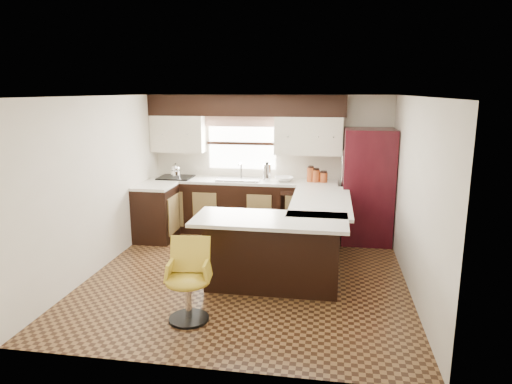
% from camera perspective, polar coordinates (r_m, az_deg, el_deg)
% --- Properties ---
extents(floor, '(4.40, 4.40, 0.00)m').
position_cam_1_polar(floor, '(6.36, -0.98, -10.27)').
color(floor, '#49301A').
rests_on(floor, ground).
extents(ceiling, '(4.40, 4.40, 0.00)m').
position_cam_1_polar(ceiling, '(5.86, -1.07, 11.89)').
color(ceiling, silver).
rests_on(ceiling, wall_back).
extents(wall_back, '(4.40, 0.00, 4.40)m').
position_cam_1_polar(wall_back, '(8.14, 1.76, 3.59)').
color(wall_back, beige).
rests_on(wall_back, floor).
extents(wall_front, '(4.40, 0.00, 4.40)m').
position_cam_1_polar(wall_front, '(3.93, -6.81, -6.38)').
color(wall_front, beige).
rests_on(wall_front, floor).
extents(wall_left, '(0.00, 4.40, 4.40)m').
position_cam_1_polar(wall_left, '(6.70, -19.00, 0.95)').
color(wall_left, beige).
rests_on(wall_left, floor).
extents(wall_right, '(0.00, 4.40, 4.40)m').
position_cam_1_polar(wall_right, '(6.00, 19.13, -0.36)').
color(wall_right, beige).
rests_on(wall_right, floor).
extents(base_cab_back, '(3.30, 0.60, 0.90)m').
position_cam_1_polar(base_cab_back, '(8.07, -1.73, -1.92)').
color(base_cab_back, black).
rests_on(base_cab_back, floor).
extents(base_cab_left, '(0.60, 0.70, 0.90)m').
position_cam_1_polar(base_cab_left, '(7.84, -12.39, -2.65)').
color(base_cab_left, black).
rests_on(base_cab_left, floor).
extents(counter_back, '(3.30, 0.60, 0.04)m').
position_cam_1_polar(counter_back, '(7.97, -1.75, 1.37)').
color(counter_back, silver).
rests_on(counter_back, base_cab_back).
extents(counter_left, '(0.60, 0.70, 0.04)m').
position_cam_1_polar(counter_left, '(7.73, -12.56, 0.73)').
color(counter_left, silver).
rests_on(counter_left, base_cab_left).
extents(soffit, '(3.40, 0.35, 0.36)m').
position_cam_1_polar(soffit, '(7.93, -1.28, 10.77)').
color(soffit, black).
rests_on(soffit, wall_back).
extents(upper_cab_left, '(0.94, 0.35, 0.64)m').
position_cam_1_polar(upper_cab_left, '(8.27, -9.67, 7.20)').
color(upper_cab_left, beige).
rests_on(upper_cab_left, wall_back).
extents(upper_cab_right, '(1.14, 0.35, 0.64)m').
position_cam_1_polar(upper_cab_right, '(7.84, 6.58, 7.01)').
color(upper_cab_right, beige).
rests_on(upper_cab_right, wall_back).
extents(window_pane, '(1.20, 0.02, 0.90)m').
position_cam_1_polar(window_pane, '(8.15, -1.75, 6.09)').
color(window_pane, white).
rests_on(window_pane, wall_back).
extents(valance, '(1.30, 0.06, 0.18)m').
position_cam_1_polar(valance, '(8.08, -1.83, 8.81)').
color(valance, '#D19B93').
rests_on(valance, wall_back).
extents(sink, '(0.75, 0.45, 0.03)m').
position_cam_1_polar(sink, '(7.95, -2.14, 1.62)').
color(sink, '#B2B2B7').
rests_on(sink, counter_back).
extents(dishwasher, '(0.58, 0.03, 0.78)m').
position_cam_1_polar(dishwasher, '(7.68, 5.22, -2.89)').
color(dishwasher, black).
rests_on(dishwasher, floor).
extents(cooktop, '(0.58, 0.50, 0.02)m').
position_cam_1_polar(cooktop, '(8.25, -9.99, 1.82)').
color(cooktop, black).
rests_on(cooktop, counter_back).
extents(peninsula_long, '(0.60, 1.95, 0.90)m').
position_cam_1_polar(peninsula_long, '(6.71, 7.59, -5.07)').
color(peninsula_long, black).
rests_on(peninsula_long, floor).
extents(peninsula_return, '(1.65, 0.60, 0.90)m').
position_cam_1_polar(peninsula_return, '(5.82, 2.05, -7.74)').
color(peninsula_return, black).
rests_on(peninsula_return, floor).
extents(counter_pen_long, '(0.84, 1.95, 0.04)m').
position_cam_1_polar(counter_pen_long, '(6.58, 8.14, -1.16)').
color(counter_pen_long, silver).
rests_on(counter_pen_long, peninsula_long).
extents(counter_pen_return, '(1.89, 0.84, 0.04)m').
position_cam_1_polar(counter_pen_return, '(5.59, 1.77, -3.50)').
color(counter_pen_return, silver).
rests_on(counter_pen_return, peninsula_return).
extents(refrigerator, '(0.80, 0.77, 1.87)m').
position_cam_1_polar(refrigerator, '(7.70, 13.77, 0.73)').
color(refrigerator, '#33080F').
rests_on(refrigerator, floor).
extents(bar_chair, '(0.53, 0.53, 0.90)m').
position_cam_1_polar(bar_chair, '(5.07, -8.54, -11.02)').
color(bar_chair, gold).
rests_on(bar_chair, floor).
extents(kettle, '(0.18, 0.18, 0.24)m').
position_cam_1_polar(kettle, '(8.23, -10.02, 2.73)').
color(kettle, silver).
rests_on(kettle, cooktop).
extents(percolator, '(0.14, 0.14, 0.29)m').
position_cam_1_polar(percolator, '(7.86, 1.38, 2.46)').
color(percolator, silver).
rests_on(percolator, counter_back).
extents(mixing_bowl, '(0.40, 0.40, 0.08)m').
position_cam_1_polar(mixing_bowl, '(7.85, 3.52, 1.64)').
color(mixing_bowl, white).
rests_on(mixing_bowl, counter_back).
extents(canister_large, '(0.12, 0.12, 0.24)m').
position_cam_1_polar(canister_large, '(7.82, 6.83, 2.16)').
color(canister_large, '#9F451D').
rests_on(canister_large, counter_back).
extents(canister_med, '(0.14, 0.14, 0.21)m').
position_cam_1_polar(canister_med, '(7.82, 7.46, 2.00)').
color(canister_med, '#9F451D').
rests_on(canister_med, counter_back).
extents(canister_small, '(0.13, 0.13, 0.16)m').
position_cam_1_polar(canister_small, '(7.82, 8.44, 1.81)').
color(canister_small, '#9F451D').
rests_on(canister_small, counter_back).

